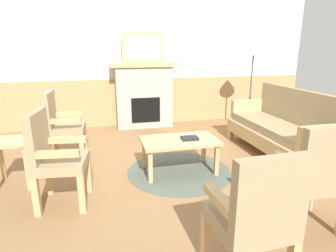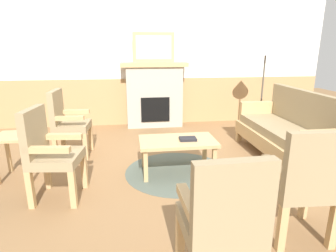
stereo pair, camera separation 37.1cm
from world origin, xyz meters
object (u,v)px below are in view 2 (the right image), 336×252
object	(u,v)px
side_table	(16,144)
armchair_by_window_left	(49,150)
armchair_near_fireplace	(67,120)
couch	(286,132)
armchair_front_left	(304,180)
armchair_front_center	(223,219)
book_on_table	(188,139)
fireplace	(154,94)
coffee_table	(178,144)
framed_picture	(154,47)
floor_lamp_by_couch	(266,54)

from	to	relation	value
side_table	armchair_by_window_left	bearing A→B (deg)	-46.01
armchair_near_fireplace	armchair_by_window_left	world-z (taller)	same
couch	armchair_by_window_left	size ratio (longest dim) A/B	1.84
armchair_front_left	armchair_front_center	xyz separation A→B (m)	(-0.81, -0.42, 0.00)
book_on_table	armchair_front_left	bearing A→B (deg)	-64.90
fireplace	armchair_front_left	xyz separation A→B (m)	(0.86, -3.68, -0.11)
fireplace	armchair_by_window_left	xyz separation A→B (m)	(-1.34, -2.70, -0.11)
side_table	armchair_front_center	bearing A→B (deg)	-45.37
armchair_front_center	armchair_near_fireplace	bearing A→B (deg)	119.03
coffee_table	side_table	xyz separation A→B (m)	(-1.96, 0.12, 0.05)
book_on_table	armchair_by_window_left	size ratio (longest dim) A/B	0.21
framed_picture	floor_lamp_by_couch	xyz separation A→B (m)	(1.90, -0.77, -0.11)
armchair_by_window_left	armchair_front_left	size ratio (longest dim) A/B	1.00
side_table	floor_lamp_by_couch	size ratio (longest dim) A/B	0.33
fireplace	book_on_table	bearing A→B (deg)	-84.73
book_on_table	armchair_front_center	bearing A→B (deg)	-94.92
armchair_front_left	book_on_table	bearing A→B (deg)	115.10
coffee_table	armchair_near_fireplace	distance (m)	1.71
book_on_table	couch	bearing A→B (deg)	10.42
fireplace	armchair_front_left	bearing A→B (deg)	-76.79
couch	coffee_table	distance (m)	1.63
floor_lamp_by_couch	side_table	bearing A→B (deg)	-160.06
floor_lamp_by_couch	armchair_near_fireplace	bearing A→B (deg)	-168.36
side_table	armchair_front_left	bearing A→B (deg)	-29.31
couch	armchair_near_fireplace	distance (m)	3.16
couch	armchair_front_left	distance (m)	1.87
armchair_near_fireplace	floor_lamp_by_couch	distance (m)	3.51
book_on_table	armchair_front_center	world-z (taller)	armchair_front_center
couch	floor_lamp_by_couch	xyz separation A→B (m)	(0.20, 1.24, 1.05)
coffee_table	armchair_front_left	bearing A→B (deg)	-61.32
couch	armchair_near_fireplace	world-z (taller)	same
floor_lamp_by_couch	armchair_by_window_left	bearing A→B (deg)	-149.31
book_on_table	floor_lamp_by_couch	bearing A→B (deg)	41.86
couch	armchair_by_window_left	bearing A→B (deg)	-167.33
floor_lamp_by_couch	armchair_front_center	bearing A→B (deg)	-119.03
framed_picture	armchair_by_window_left	distance (m)	3.18
armchair_front_center	couch	bearing A→B (deg)	51.76
book_on_table	floor_lamp_by_couch	size ratio (longest dim) A/B	0.13
armchair_by_window_left	book_on_table	bearing A→B (deg)	14.80
couch	armchair_front_center	distance (m)	2.66
armchair_front_center	floor_lamp_by_couch	size ratio (longest dim) A/B	0.58
armchair_front_left	couch	bearing A→B (deg)	63.44
fireplace	floor_lamp_by_couch	distance (m)	2.20
armchair_by_window_left	armchair_front_left	bearing A→B (deg)	-24.06
armchair_near_fireplace	floor_lamp_by_couch	size ratio (longest dim) A/B	0.58
book_on_table	coffee_table	bearing A→B (deg)	167.06
framed_picture	armchair_near_fireplace	size ratio (longest dim) A/B	0.82
armchair_by_window_left	armchair_front_center	world-z (taller)	same
framed_picture	couch	bearing A→B (deg)	-49.84
floor_lamp_by_couch	couch	bearing A→B (deg)	-99.29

